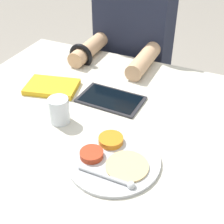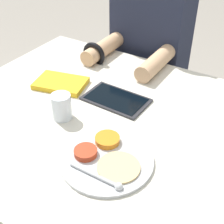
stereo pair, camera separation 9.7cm
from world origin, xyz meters
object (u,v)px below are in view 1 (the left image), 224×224
at_px(tablet_device, 111,99).
at_px(person_diner, 132,73).
at_px(thali_tray, 113,158).
at_px(red_notebook, 52,87).
at_px(drinking_glass, 59,110).

xyz_separation_m(tablet_device, person_diner, (-0.11, 0.50, -0.17)).
relative_size(thali_tray, tablet_device, 1.14).
relative_size(red_notebook, person_diner, 0.17).
relative_size(thali_tray, red_notebook, 1.23).
bearing_deg(drinking_glass, thali_tray, -21.88).
bearing_deg(thali_tray, red_notebook, 145.77).
distance_m(red_notebook, drinking_glass, 0.21).
height_order(thali_tray, drinking_glass, drinking_glass).
height_order(red_notebook, drinking_glass, drinking_glass).
bearing_deg(person_diner, drinking_glass, -89.33).
height_order(red_notebook, tablet_device, red_notebook).
xyz_separation_m(thali_tray, person_diner, (-0.24, 0.77, -0.17)).
xyz_separation_m(red_notebook, person_diner, (0.13, 0.52, -0.17)).
distance_m(tablet_device, person_diner, 0.54).
xyz_separation_m(thali_tray, red_notebook, (-0.37, 0.25, 0.00)).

